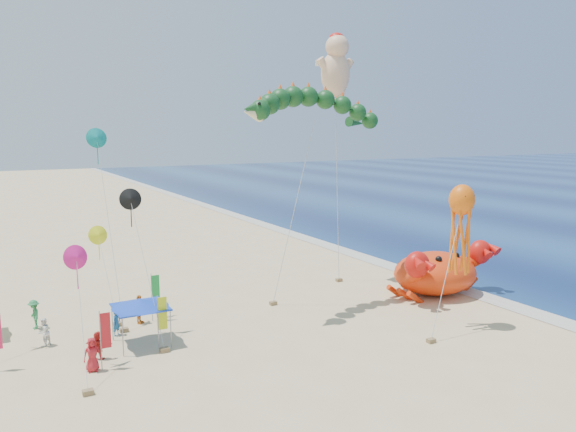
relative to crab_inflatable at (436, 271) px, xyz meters
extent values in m
plane|color=#D1B784|center=(-9.42, 0.69, -1.75)|extent=(320.00, 320.00, 0.00)
plane|color=silver|center=(2.58, 0.69, -1.74)|extent=(320.00, 320.00, 0.00)
ellipsoid|color=red|center=(0.00, 0.14, -0.15)|extent=(7.24, 6.22, 3.19)
sphere|color=red|center=(-3.57, -1.20, 1.27)|extent=(1.90, 1.90, 1.90)
sphere|color=black|center=(-1.00, -0.97, 1.27)|extent=(0.49, 0.49, 0.49)
sphere|color=red|center=(3.57, -1.20, 1.27)|extent=(1.90, 1.90, 1.90)
sphere|color=black|center=(1.00, -0.97, 1.27)|extent=(0.49, 0.49, 0.49)
cone|color=#103B17|center=(-15.17, 2.03, 11.95)|extent=(1.63, 1.20, 1.33)
cylinder|color=#B2B2B2|center=(-10.95, 2.77, 4.85)|extent=(2.52, 1.54, 12.90)
cube|color=olive|center=(-12.18, 3.52, -1.62)|extent=(0.50, 0.35, 0.25)
ellipsoid|color=#F9C198|center=(-4.62, 7.25, 15.04)|extent=(2.41, 1.98, 3.54)
sphere|color=#F9C198|center=(-4.62, 7.03, 17.11)|extent=(1.85, 1.85, 1.85)
ellipsoid|color=red|center=(-4.62, 7.14, 17.76)|extent=(1.20, 1.20, 0.84)
cylinder|color=#B2B2B2|center=(-4.57, 6.86, 6.01)|extent=(0.14, 0.82, 15.22)
cube|color=olive|center=(-4.52, 6.47, -1.62)|extent=(0.50, 0.35, 0.25)
ellipsoid|color=#F7620D|center=(-4.07, -6.12, 6.39)|extent=(1.67, 1.50, 1.92)
cylinder|color=#B2B2B2|center=(-5.72, -6.75, 2.12)|extent=(3.34, 1.32, 7.45)
cube|color=olive|center=(-7.36, -7.39, -1.62)|extent=(0.50, 0.35, 0.25)
cylinder|color=gray|center=(-23.68, -0.69, -0.65)|extent=(0.06, 0.06, 2.20)
cylinder|color=gray|center=(-20.97, -0.69, -0.65)|extent=(0.06, 0.06, 2.20)
cylinder|color=gray|center=(-23.68, 2.02, -0.65)|extent=(0.06, 0.06, 2.20)
cylinder|color=gray|center=(-20.97, 2.02, -0.65)|extent=(0.06, 0.06, 2.20)
cube|color=#1539BA|center=(-22.32, 0.67, 0.49)|extent=(2.95, 2.95, 0.08)
cone|color=#1539BA|center=(-22.32, 0.67, 0.73)|extent=(3.25, 3.25, 0.45)
cylinder|color=gray|center=(-21.68, -0.65, -0.15)|extent=(0.05, 0.05, 3.20)
cube|color=#C1D318|center=(-21.40, -0.65, 0.35)|extent=(0.50, 0.04, 1.90)
cylinder|color=gray|center=(-25.07, -1.94, -0.15)|extent=(0.05, 0.05, 3.20)
cube|color=red|center=(-24.79, -1.94, 0.35)|extent=(0.50, 0.04, 1.90)
cylinder|color=gray|center=(-20.67, 4.31, -0.15)|extent=(0.05, 0.05, 3.20)
cube|color=green|center=(-20.39, 4.31, 0.35)|extent=(0.50, 0.04, 1.90)
imported|color=#B4211C|center=(-24.96, -0.42, -0.96)|extent=(1.49, 1.15, 1.58)
imported|color=#297D44|center=(-27.57, 6.45, -0.81)|extent=(0.79, 1.26, 1.87)
imported|color=white|center=(-27.35, 3.06, -0.91)|extent=(1.02, 1.01, 1.67)
imported|color=#1A5A9A|center=(-23.30, 2.78, -0.96)|extent=(0.68, 0.65, 1.57)
imported|color=#B31C24|center=(-25.51, -1.86, -0.84)|extent=(0.90, 0.61, 1.81)
imported|color=orange|center=(-21.55, 4.22, -0.80)|extent=(1.06, 1.15, 1.89)
cone|color=black|center=(-22.16, 2.69, 6.58)|extent=(1.30, 0.51, 1.32)
cylinder|color=#B2B2B2|center=(-21.91, 1.19, 2.44)|extent=(0.55, 3.04, 8.09)
cube|color=olive|center=(-21.66, -0.31, -1.62)|extent=(0.50, 0.35, 0.25)
cone|color=#EFF41B|center=(-23.22, 7.75, 3.65)|extent=(1.30, 0.51, 1.32)
cylinder|color=#B2B2B2|center=(-22.97, 6.25, 0.98)|extent=(0.55, 3.04, 5.17)
cube|color=olive|center=(-22.72, 4.75, -1.62)|extent=(0.50, 0.35, 0.25)
cone|color=#0B7978|center=(-23.20, 6.62, 10.17)|extent=(1.30, 0.51, 1.32)
cylinder|color=#B2B2B2|center=(-22.95, 5.12, 4.23)|extent=(0.55, 3.04, 11.67)
cube|color=olive|center=(-22.70, 3.62, -1.62)|extent=(0.50, 0.35, 0.25)
cone|color=#E2197D|center=(-25.86, -0.76, 4.13)|extent=(1.30, 0.51, 1.32)
cylinder|color=#B2B2B2|center=(-25.61, -2.26, 1.22)|extent=(0.55, 3.04, 5.65)
cube|color=olive|center=(-25.36, -3.76, -1.62)|extent=(0.50, 0.35, 0.25)
camera|label=1|loc=(-29.95, -30.89, 10.64)|focal=35.00mm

